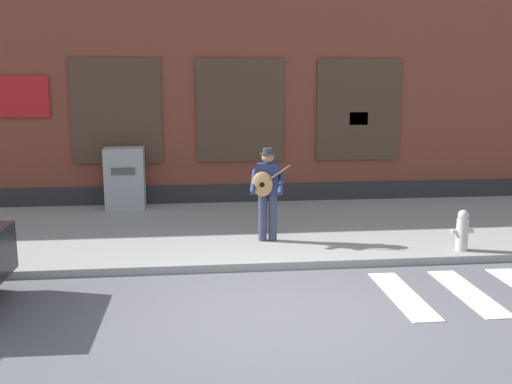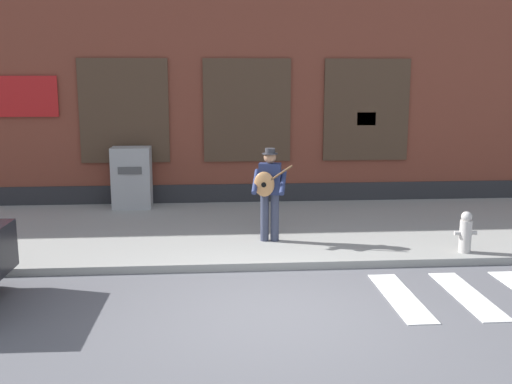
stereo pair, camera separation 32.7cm
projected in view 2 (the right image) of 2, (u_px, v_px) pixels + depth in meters
name	position (u px, v px, depth m)	size (l,w,h in m)	color
ground_plane	(278.00, 311.00, 7.83)	(160.00, 160.00, 0.00)	#56565B
sidewalk	(255.00, 229.00, 11.77)	(28.00, 4.77, 0.13)	gray
building_backdrop	(242.00, 58.00, 15.41)	(28.00, 4.06, 7.02)	brown
busker	(269.00, 189.00, 10.53)	(0.72, 0.62, 1.67)	#33384C
utility_box	(132.00, 178.00, 13.33)	(0.85, 0.59, 1.36)	#9E9E9E
fire_hydrant	(466.00, 232.00, 9.96)	(0.38, 0.20, 0.70)	#B2ADA8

